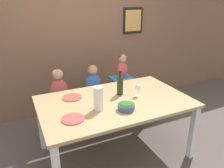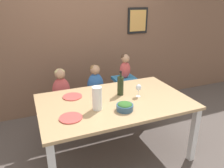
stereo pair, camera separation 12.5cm
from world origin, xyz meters
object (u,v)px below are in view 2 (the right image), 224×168
object	(u,v)px
chair_right_highchair	(125,87)
wine_glass_near	(139,88)
person_baby_right	(125,65)
person_child_center	(95,81)
paper_towel_roll	(97,98)
salad_bowl_large	(125,106)
chair_far_center	(96,101)
dinner_plate_front_left	(71,118)
chair_far_left	(63,107)
person_child_left	(61,86)
dinner_plate_back_left	(72,97)
wine_bottle	(120,85)

from	to	relation	value
chair_right_highchair	wine_glass_near	size ratio (longest dim) A/B	4.39
chair_right_highchair	person_baby_right	size ratio (longest dim) A/B	1.83
person_child_center	paper_towel_roll	bearing A→B (deg)	-106.76
person_child_center	person_baby_right	bearing A→B (deg)	0.05
paper_towel_roll	salad_bowl_large	bearing A→B (deg)	-25.98
chair_far_center	wine_glass_near	distance (m)	0.98
dinner_plate_front_left	wine_glass_near	bearing A→B (deg)	13.39
chair_far_left	person_child_left	xyz separation A→B (m)	(0.00, 0.00, 0.33)
person_child_left	dinner_plate_back_left	size ratio (longest dim) A/B	2.17
wine_bottle	dinner_plate_front_left	xyz separation A→B (m)	(-0.71, -0.35, -0.12)
person_child_left	dinner_plate_front_left	bearing A→B (deg)	-94.21
chair_right_highchair	paper_towel_roll	bearing A→B (deg)	-129.96
person_child_center	wine_bottle	world-z (taller)	wine_bottle
chair_far_left	person_baby_right	world-z (taller)	person_baby_right
person_child_left	paper_towel_roll	world-z (taller)	paper_towel_roll
chair_far_left	person_child_center	bearing A→B (deg)	0.10
person_child_center	wine_glass_near	xyz separation A→B (m)	(0.30, -0.80, 0.15)
wine_bottle	paper_towel_roll	bearing A→B (deg)	-146.54
chair_right_highchair	person_baby_right	bearing A→B (deg)	90.00
chair_far_left	chair_far_center	distance (m)	0.52
wine_glass_near	chair_far_center	bearing A→B (deg)	110.63
person_child_center	dinner_plate_back_left	bearing A→B (deg)	-132.38
chair_far_left	paper_towel_roll	bearing A→B (deg)	-75.49
paper_towel_roll	chair_far_center	bearing A→B (deg)	73.23
dinner_plate_back_left	person_child_left	bearing A→B (deg)	96.21
person_child_left	dinner_plate_back_left	distance (m)	0.51
salad_bowl_large	dinner_plate_back_left	world-z (taller)	salad_bowl_large
person_baby_right	salad_bowl_large	distance (m)	1.18
chair_far_center	dinner_plate_front_left	bearing A→B (deg)	-120.39
paper_towel_roll	wine_glass_near	bearing A→B (deg)	12.35
chair_right_highchair	person_baby_right	distance (m)	0.37
wine_glass_near	paper_towel_roll	bearing A→B (deg)	-167.65
chair_far_left	dinner_plate_back_left	world-z (taller)	dinner_plate_back_left
person_baby_right	dinner_plate_front_left	size ratio (longest dim) A/B	1.63
wine_bottle	salad_bowl_large	world-z (taller)	wine_bottle
chair_right_highchair	person_child_center	bearing A→B (deg)	179.90
person_child_left	chair_far_center	bearing A→B (deg)	-0.10
person_child_center	dinner_plate_front_left	size ratio (longest dim) A/B	2.17
chair_right_highchair	salad_bowl_large	size ratio (longest dim) A/B	3.77
person_child_center	person_child_left	bearing A→B (deg)	180.00
person_child_left	person_child_center	bearing A→B (deg)	0.00
chair_far_center	person_child_center	xyz separation A→B (m)	(0.00, 0.00, 0.33)
person_child_left	dinner_plate_front_left	world-z (taller)	person_child_left
paper_towel_roll	dinner_plate_back_left	world-z (taller)	paper_towel_roll
chair_far_left	dinner_plate_front_left	xyz separation A→B (m)	(-0.07, -1.01, 0.37)
dinner_plate_back_left	wine_glass_near	bearing A→B (deg)	-20.90
person_baby_right	person_child_center	bearing A→B (deg)	-179.95
person_child_left	wine_glass_near	size ratio (longest dim) A/B	3.20
wine_bottle	wine_glass_near	size ratio (longest dim) A/B	1.95
person_baby_right	dinner_plate_back_left	xyz separation A→B (m)	(-0.96, -0.51, -0.16)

